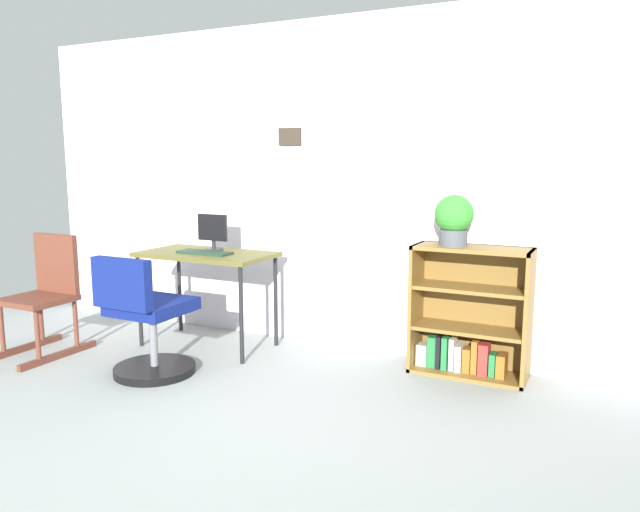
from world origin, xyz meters
name	(u,v)px	position (x,y,z in m)	size (l,w,h in m)	color
ground_plane	(115,469)	(0.00, 0.00, 0.00)	(6.24, 6.24, 0.00)	gray
wall_back	(325,186)	(0.00, 2.15, 1.18)	(5.20, 0.12, 2.35)	silver
desk	(207,261)	(-0.73, 1.67, 0.64)	(0.98, 0.53, 0.70)	brown
monitor	(213,232)	(-0.74, 1.77, 0.84)	(0.25, 0.14, 0.27)	#262628
keyboard	(205,253)	(-0.70, 1.61, 0.71)	(0.41, 0.14, 0.02)	#1E3525
office_chair	(146,325)	(-0.68, 0.98, 0.34)	(0.52, 0.55, 0.79)	black
rocking_chair	(46,293)	(-1.67, 1.04, 0.43)	(0.42, 0.64, 0.84)	brown
bookshelf_low	(470,318)	(1.13, 1.95, 0.37)	(0.73, 0.30, 0.83)	brown
potted_plant_on_shelf	(454,218)	(1.02, 1.90, 1.01)	(0.24, 0.24, 0.32)	#474C51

